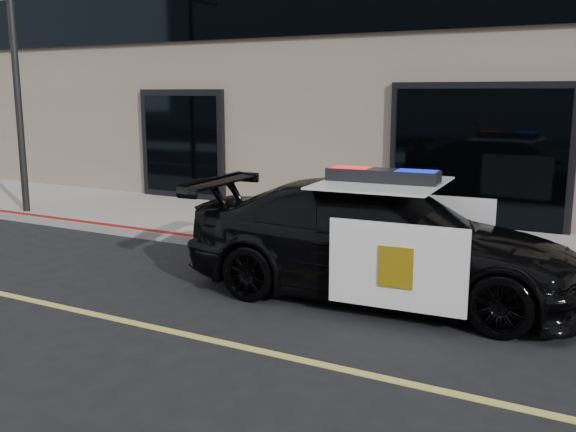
% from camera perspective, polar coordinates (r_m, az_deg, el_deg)
% --- Properties ---
extents(ground, '(120.00, 120.00, 0.00)m').
position_cam_1_polar(ground, '(6.29, 10.99, -14.53)').
color(ground, black).
rests_on(ground, ground).
extents(sidewalk_n, '(60.00, 3.50, 0.15)m').
position_cam_1_polar(sidewalk_n, '(11.13, 19.28, -3.23)').
color(sidewalk_n, gray).
rests_on(sidewalk_n, ground).
extents(police_car, '(2.85, 5.52, 1.71)m').
position_cam_1_polar(police_car, '(8.55, 8.27, -2.13)').
color(police_car, black).
rests_on(police_car, ground).
extents(fire_hydrant, '(0.33, 0.46, 0.73)m').
position_cam_1_polar(fire_hydrant, '(11.31, -0.93, -0.22)').
color(fire_hydrant, silver).
rests_on(fire_hydrant, sidewalk_n).
extents(street_light, '(0.15, 1.33, 5.23)m').
position_cam_1_polar(street_light, '(14.77, -23.23, 11.47)').
color(street_light, black).
rests_on(street_light, sidewalk_n).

